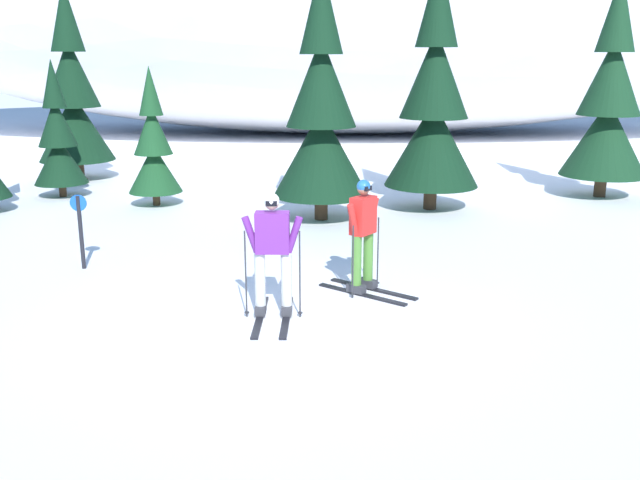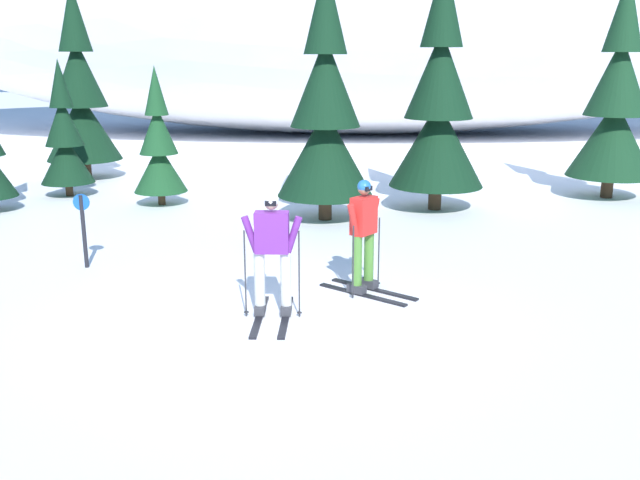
{
  "view_description": "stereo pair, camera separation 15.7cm",
  "coord_description": "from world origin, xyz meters",
  "px_view_note": "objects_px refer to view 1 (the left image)",
  "views": [
    {
      "loc": [
        0.94,
        -8.95,
        3.5
      ],
      "look_at": [
        0.69,
        0.65,
        0.95
      ],
      "focal_mm": 39.06,
      "sensor_mm": 36.0,
      "label": 1
    },
    {
      "loc": [
        1.09,
        -8.94,
        3.5
      ],
      "look_at": [
        0.69,
        0.65,
        0.95
      ],
      "focal_mm": 39.06,
      "sensor_mm": 36.0,
      "label": 2
    }
  ],
  "objects_px": {
    "pine_tree_center": "(153,148)",
    "skier_red_jacket": "(363,234)",
    "skier_purple_jacket": "(273,252)",
    "trail_marker_post": "(80,227)",
    "pine_tree_far_right": "(609,106)",
    "pine_tree_center_right": "(321,116)",
    "pine_tree_left": "(73,99)",
    "pine_tree_center_left": "(58,140)",
    "pine_tree_right": "(434,108)"
  },
  "relations": [
    {
      "from": "pine_tree_center",
      "to": "skier_red_jacket",
      "type": "bearing_deg",
      "value": -52.64
    },
    {
      "from": "skier_purple_jacket",
      "to": "trail_marker_post",
      "type": "bearing_deg",
      "value": 148.16
    },
    {
      "from": "pine_tree_center",
      "to": "pine_tree_far_right",
      "type": "bearing_deg",
      "value": 6.94
    },
    {
      "from": "skier_red_jacket",
      "to": "pine_tree_center",
      "type": "xyz_separation_m",
      "value": [
        -4.76,
        6.23,
        0.47
      ]
    },
    {
      "from": "pine_tree_center_right",
      "to": "pine_tree_far_right",
      "type": "height_order",
      "value": "pine_tree_far_right"
    },
    {
      "from": "pine_tree_left",
      "to": "pine_tree_far_right",
      "type": "xyz_separation_m",
      "value": [
        14.29,
        -2.28,
        -0.02
      ]
    },
    {
      "from": "pine_tree_center_right",
      "to": "pine_tree_far_right",
      "type": "xyz_separation_m",
      "value": [
        7.08,
        2.74,
        0.03
      ]
    },
    {
      "from": "skier_red_jacket",
      "to": "pine_tree_center",
      "type": "height_order",
      "value": "pine_tree_center"
    },
    {
      "from": "skier_red_jacket",
      "to": "pine_tree_far_right",
      "type": "relative_size",
      "value": 0.32
    },
    {
      "from": "pine_tree_center_left",
      "to": "pine_tree_far_right",
      "type": "height_order",
      "value": "pine_tree_far_right"
    },
    {
      "from": "pine_tree_far_right",
      "to": "pine_tree_right",
      "type": "bearing_deg",
      "value": -160.74
    },
    {
      "from": "skier_purple_jacket",
      "to": "pine_tree_center",
      "type": "xyz_separation_m",
      "value": [
        -3.49,
        7.28,
        0.45
      ]
    },
    {
      "from": "pine_tree_left",
      "to": "pine_tree_far_right",
      "type": "height_order",
      "value": "pine_tree_left"
    },
    {
      "from": "skier_purple_jacket",
      "to": "pine_tree_center",
      "type": "height_order",
      "value": "pine_tree_center"
    },
    {
      "from": "skier_purple_jacket",
      "to": "skier_red_jacket",
      "type": "height_order",
      "value": "skier_red_jacket"
    },
    {
      "from": "skier_purple_jacket",
      "to": "pine_tree_left",
      "type": "bearing_deg",
      "value": 121.49
    },
    {
      "from": "pine_tree_left",
      "to": "pine_tree_right",
      "type": "xyz_separation_m",
      "value": [
        9.74,
        -3.87,
        0.05
      ]
    },
    {
      "from": "skier_purple_jacket",
      "to": "trail_marker_post",
      "type": "height_order",
      "value": "skier_purple_jacket"
    },
    {
      "from": "pine_tree_left",
      "to": "pine_tree_center_right",
      "type": "relative_size",
      "value": 1.02
    },
    {
      "from": "pine_tree_center_right",
      "to": "trail_marker_post",
      "type": "distance_m",
      "value": 5.67
    },
    {
      "from": "pine_tree_left",
      "to": "pine_tree_center",
      "type": "distance_m",
      "value": 4.93
    },
    {
      "from": "trail_marker_post",
      "to": "pine_tree_center_right",
      "type": "bearing_deg",
      "value": 43.68
    },
    {
      "from": "skier_purple_jacket",
      "to": "pine_tree_center_right",
      "type": "bearing_deg",
      "value": 84.97
    },
    {
      "from": "skier_red_jacket",
      "to": "pine_tree_left",
      "type": "relative_size",
      "value": 0.31
    },
    {
      "from": "skier_red_jacket",
      "to": "trail_marker_post",
      "type": "xyz_separation_m",
      "value": [
        -4.69,
        1.08,
        -0.18
      ]
    },
    {
      "from": "pine_tree_right",
      "to": "pine_tree_center_right",
      "type": "bearing_deg",
      "value": -155.61
    },
    {
      "from": "pine_tree_center_left",
      "to": "pine_tree_center_right",
      "type": "distance_m",
      "value": 7.14
    },
    {
      "from": "pine_tree_far_right",
      "to": "trail_marker_post",
      "type": "distance_m",
      "value": 12.9
    },
    {
      "from": "pine_tree_right",
      "to": "skier_purple_jacket",
      "type": "bearing_deg",
      "value": -113.45
    },
    {
      "from": "pine_tree_center_left",
      "to": "pine_tree_right",
      "type": "distance_m",
      "value": 9.34
    },
    {
      "from": "pine_tree_far_right",
      "to": "skier_purple_jacket",
      "type": "bearing_deg",
      "value": -131.35
    },
    {
      "from": "skier_purple_jacket",
      "to": "pine_tree_center",
      "type": "bearing_deg",
      "value": 115.6
    },
    {
      "from": "pine_tree_center",
      "to": "skier_purple_jacket",
      "type": "bearing_deg",
      "value": -64.4
    },
    {
      "from": "pine_tree_center_right",
      "to": "pine_tree_center_left",
      "type": "bearing_deg",
      "value": 160.36
    },
    {
      "from": "pine_tree_left",
      "to": "trail_marker_post",
      "type": "relative_size",
      "value": 4.33
    },
    {
      "from": "skier_red_jacket",
      "to": "pine_tree_center",
      "type": "distance_m",
      "value": 7.85
    },
    {
      "from": "pine_tree_center",
      "to": "pine_tree_right",
      "type": "xyz_separation_m",
      "value": [
        6.55,
        -0.24,
        0.98
      ]
    },
    {
      "from": "pine_tree_center_left",
      "to": "pine_tree_far_right",
      "type": "distance_m",
      "value": 13.79
    },
    {
      "from": "skier_purple_jacket",
      "to": "skier_red_jacket",
      "type": "xyz_separation_m",
      "value": [
        1.27,
        1.05,
        -0.01
      ]
    },
    {
      "from": "pine_tree_center_right",
      "to": "trail_marker_post",
      "type": "height_order",
      "value": "pine_tree_center_right"
    },
    {
      "from": "pine_tree_center_left",
      "to": "pine_tree_center_right",
      "type": "bearing_deg",
      "value": -19.64
    },
    {
      "from": "pine_tree_left",
      "to": "trail_marker_post",
      "type": "xyz_separation_m",
      "value": [
        3.26,
        -8.79,
        -1.58
      ]
    },
    {
      "from": "pine_tree_center_left",
      "to": "skier_red_jacket",
      "type": "bearing_deg",
      "value": -44.23
    },
    {
      "from": "trail_marker_post",
      "to": "pine_tree_left",
      "type": "bearing_deg",
      "value": 110.36
    },
    {
      "from": "trail_marker_post",
      "to": "pine_tree_far_right",
      "type": "bearing_deg",
      "value": 30.54
    },
    {
      "from": "pine_tree_left",
      "to": "pine_tree_center_right",
      "type": "height_order",
      "value": "pine_tree_left"
    },
    {
      "from": "skier_purple_jacket",
      "to": "pine_tree_center",
      "type": "distance_m",
      "value": 8.09
    },
    {
      "from": "pine_tree_center",
      "to": "pine_tree_right",
      "type": "bearing_deg",
      "value": -2.07
    },
    {
      "from": "pine_tree_left",
      "to": "pine_tree_center_left",
      "type": "bearing_deg",
      "value": -78.66
    },
    {
      "from": "pine_tree_right",
      "to": "pine_tree_far_right",
      "type": "relative_size",
      "value": 1.03
    }
  ]
}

